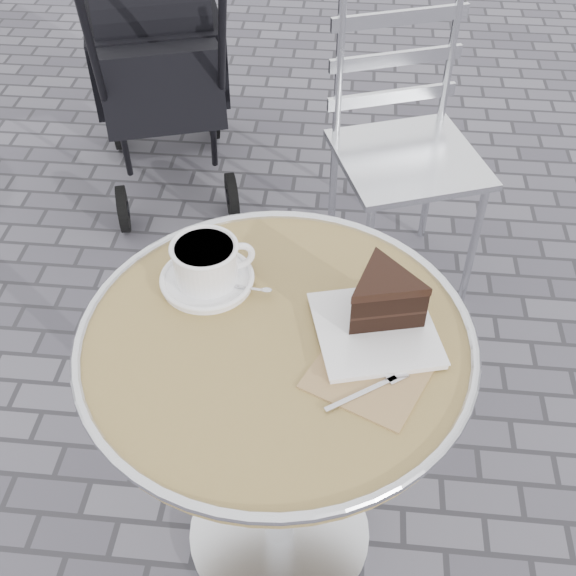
# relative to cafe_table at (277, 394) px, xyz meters

# --- Properties ---
(ground) EXTENTS (80.00, 80.00, 0.00)m
(ground) POSITION_rel_cafe_table_xyz_m (0.00, 0.00, -0.57)
(ground) COLOR #5B5A63
(ground) RESTS_ON ground
(cafe_table) EXTENTS (0.72, 0.72, 0.74)m
(cafe_table) POSITION_rel_cafe_table_xyz_m (0.00, 0.00, 0.00)
(cafe_table) COLOR silver
(cafe_table) RESTS_ON ground
(cappuccino_set) EXTENTS (0.21, 0.18, 0.09)m
(cappuccino_set) POSITION_rel_cafe_table_xyz_m (-0.14, 0.13, 0.21)
(cappuccino_set) COLOR white
(cappuccino_set) RESTS_ON cafe_table
(cake_plate_set) EXTENTS (0.25, 0.34, 0.11)m
(cake_plate_set) POSITION_rel_cafe_table_xyz_m (0.18, 0.05, 0.22)
(cake_plate_set) COLOR #A07B58
(cake_plate_set) RESTS_ON cafe_table
(bistro_chair) EXTENTS (0.52, 0.52, 0.91)m
(bistro_chair) POSITION_rel_cafe_table_xyz_m (0.25, 1.08, -0.00)
(bistro_chair) COLOR silver
(bistro_chair) RESTS_ON ground
(baby_stroller) EXTENTS (0.68, 1.02, 0.98)m
(baby_stroller) POSITION_rel_cafe_table_xyz_m (-0.60, 1.53, -0.13)
(baby_stroller) COLOR black
(baby_stroller) RESTS_ON ground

